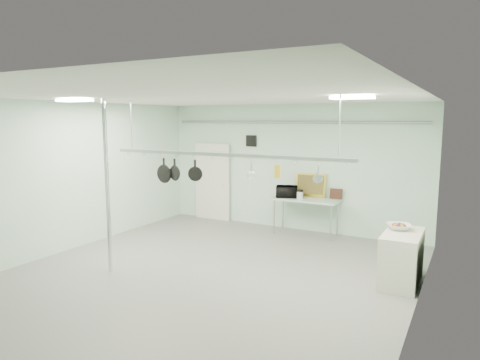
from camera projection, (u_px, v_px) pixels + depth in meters
The scene contains 25 objects.
floor at pixel (204, 277), 7.72m from camera, with size 8.00×8.00×0.00m, color gray.
ceiling at pixel (202, 97), 7.27m from camera, with size 7.00×8.00×0.02m, color silver.
back_wall at pixel (290, 167), 10.96m from camera, with size 7.00×0.02×3.20m, color silver.
right_wall at pixel (417, 210), 5.83m from camera, with size 0.02×8.00×3.20m, color silver.
door at pixel (213, 182), 12.08m from camera, with size 1.10×0.10×2.20m, color silver.
wall_vent at pixel (251, 141), 11.37m from camera, with size 0.30×0.04×0.30m, color black.
conduit_pipe at pixel (289, 122), 10.72m from camera, with size 0.07×0.07×6.60m, color gray.
chrome_pole at pixel (107, 187), 7.78m from camera, with size 0.08×0.08×3.20m, color silver.
prep_table at pixel (306, 201), 10.44m from camera, with size 1.60×0.70×0.91m.
side_cabinet at pixel (402, 258), 7.37m from camera, with size 0.60×1.20×0.90m, color beige.
pot_rack at pixel (222, 153), 7.57m from camera, with size 4.80×0.06×1.00m.
light_panel_left at pixel (74, 100), 7.62m from camera, with size 0.65×0.30×0.05m, color white.
light_panel_right at pixel (352, 97), 6.65m from camera, with size 0.65×0.30×0.05m, color white.
microwave at pixel (287, 192), 10.56m from camera, with size 0.51×0.35×0.28m, color black.
coffee_canister at pixel (300, 195), 10.38m from camera, with size 0.15×0.15×0.18m, color silver.
painting_large at pixel (311, 185), 10.65m from camera, with size 0.78×0.05×0.58m, color gold.
painting_small at pixel (336, 194), 10.36m from camera, with size 0.30×0.04×0.25m, color #371C13.
fruit_bowl at pixel (399, 227), 7.50m from camera, with size 0.41×0.41×0.10m, color silver.
skillet_left at pixel (164, 170), 8.24m from camera, with size 0.36×0.06×0.47m, color black, non-canonical shape.
skillet_mid at pixel (175, 169), 8.12m from camera, with size 0.29×0.06×0.41m, color black, non-canonical shape.
skillet_right at pixel (195, 170), 7.89m from camera, with size 0.27×0.06×0.37m, color black, non-canonical shape.
whisk at pixel (252, 171), 7.33m from camera, with size 0.15×0.15×0.28m, color silver, non-canonical shape.
grater at pixel (277, 171), 7.09m from camera, with size 0.10×0.02×0.24m, color #C48F17, non-canonical shape.
saucepan at pixel (318, 174), 6.76m from camera, with size 0.14×0.08×0.25m, color silver, non-canonical shape.
fruit_cluster at pixel (399, 225), 7.50m from camera, with size 0.24×0.24×0.09m, color maroon, non-canonical shape.
Camera 1 is at (4.12, -6.18, 2.82)m, focal length 32.00 mm.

